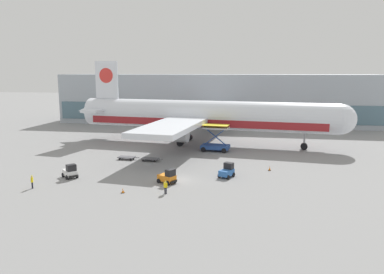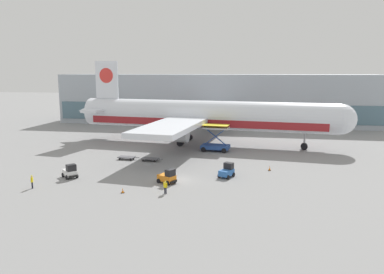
{
  "view_description": "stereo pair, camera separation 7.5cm",
  "coord_description": "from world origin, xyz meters",
  "px_view_note": "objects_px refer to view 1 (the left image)",
  "views": [
    {
      "loc": [
        10.67,
        -48.72,
        14.73
      ],
      "look_at": [
        0.0,
        11.85,
        4.0
      ],
      "focal_mm": 35.0,
      "sensor_mm": 36.0,
      "label": 1
    },
    {
      "loc": [
        10.74,
        -48.71,
        14.73
      ],
      "look_at": [
        0.0,
        11.85,
        4.0
      ],
      "focal_mm": 35.0,
      "sensor_mm": 36.0,
      "label": 2
    }
  ],
  "objects_px": {
    "ground_crew_near": "(166,186)",
    "traffic_cone_far": "(270,168)",
    "baggage_tug_foreground": "(168,177)",
    "traffic_cone_near": "(123,190)",
    "baggage_tug_mid": "(70,172)",
    "baggage_tug_far": "(227,171)",
    "baggage_dolly_second": "(150,159)",
    "scissor_lift_loader": "(215,141)",
    "baggage_dolly_lead": "(127,157)",
    "ground_crew_far": "(32,181)",
    "airplane_main": "(201,116)"
  },
  "relations": [
    {
      "from": "ground_crew_near",
      "to": "traffic_cone_far",
      "type": "bearing_deg",
      "value": -109.75
    },
    {
      "from": "baggage_tug_foreground",
      "to": "traffic_cone_near",
      "type": "bearing_deg",
      "value": -104.01
    },
    {
      "from": "baggage_tug_mid",
      "to": "ground_crew_near",
      "type": "relative_size",
      "value": 1.67
    },
    {
      "from": "baggage_tug_far",
      "to": "ground_crew_near",
      "type": "distance_m",
      "value": 11.08
    },
    {
      "from": "baggage_dolly_second",
      "to": "traffic_cone_near",
      "type": "height_order",
      "value": "traffic_cone_near"
    },
    {
      "from": "traffic_cone_near",
      "to": "ground_crew_near",
      "type": "bearing_deg",
      "value": 6.02
    },
    {
      "from": "scissor_lift_loader",
      "to": "baggage_tug_foreground",
      "type": "xyz_separation_m",
      "value": [
        -3.93,
        -21.82,
        -1.05
      ]
    },
    {
      "from": "baggage_dolly_lead",
      "to": "ground_crew_far",
      "type": "relative_size",
      "value": 2.15
    },
    {
      "from": "airplane_main",
      "to": "ground_crew_near",
      "type": "bearing_deg",
      "value": -82.83
    },
    {
      "from": "airplane_main",
      "to": "ground_crew_near",
      "type": "relative_size",
      "value": 35.04
    },
    {
      "from": "baggage_tug_mid",
      "to": "baggage_dolly_lead",
      "type": "height_order",
      "value": "baggage_tug_mid"
    },
    {
      "from": "traffic_cone_near",
      "to": "traffic_cone_far",
      "type": "xyz_separation_m",
      "value": [
        18.15,
        13.99,
        0.04
      ]
    },
    {
      "from": "scissor_lift_loader",
      "to": "baggage_dolly_lead",
      "type": "distance_m",
      "value": 17.12
    },
    {
      "from": "traffic_cone_far",
      "to": "airplane_main",
      "type": "bearing_deg",
      "value": 125.41
    },
    {
      "from": "baggage_tug_mid",
      "to": "traffic_cone_far",
      "type": "relative_size",
      "value": 4.0
    },
    {
      "from": "baggage_dolly_lead",
      "to": "traffic_cone_far",
      "type": "xyz_separation_m",
      "value": [
        23.82,
        -3.15,
        -0.05
      ]
    },
    {
      "from": "baggage_tug_far",
      "to": "baggage_dolly_lead",
      "type": "xyz_separation_m",
      "value": [
        -17.76,
        7.84,
        -0.49
      ]
    },
    {
      "from": "baggage_dolly_second",
      "to": "ground_crew_near",
      "type": "xyz_separation_m",
      "value": [
        6.7,
        -16.15,
        0.57
      ]
    },
    {
      "from": "baggage_tug_far",
      "to": "ground_crew_far",
      "type": "xyz_separation_m",
      "value": [
        -24.13,
        -9.63,
        0.14
      ]
    },
    {
      "from": "traffic_cone_near",
      "to": "ground_crew_far",
      "type": "bearing_deg",
      "value": -178.41
    },
    {
      "from": "baggage_dolly_second",
      "to": "ground_crew_far",
      "type": "relative_size",
      "value": 2.15
    },
    {
      "from": "baggage_tug_foreground",
      "to": "baggage_tug_mid",
      "type": "xyz_separation_m",
      "value": [
        -14.16,
        0.18,
        0.0
      ]
    },
    {
      "from": "ground_crew_near",
      "to": "baggage_tug_far",
      "type": "bearing_deg",
      "value": -103.89
    },
    {
      "from": "baggage_tug_mid",
      "to": "ground_crew_near",
      "type": "bearing_deg",
      "value": 25.04
    },
    {
      "from": "ground_crew_far",
      "to": "baggage_dolly_lead",
      "type": "bearing_deg",
      "value": -39.76
    },
    {
      "from": "baggage_tug_foreground",
      "to": "baggage_tug_far",
      "type": "bearing_deg",
      "value": 58.66
    },
    {
      "from": "ground_crew_near",
      "to": "ground_crew_far",
      "type": "distance_m",
      "value": 17.35
    },
    {
      "from": "scissor_lift_loader",
      "to": "ground_crew_near",
      "type": "height_order",
      "value": "scissor_lift_loader"
    },
    {
      "from": "traffic_cone_far",
      "to": "scissor_lift_loader",
      "type": "bearing_deg",
      "value": 127.35
    },
    {
      "from": "ground_crew_far",
      "to": "traffic_cone_far",
      "type": "relative_size",
      "value": 2.51
    },
    {
      "from": "baggage_tug_mid",
      "to": "baggage_dolly_second",
      "type": "distance_m",
      "value": 14.25
    },
    {
      "from": "baggage_tug_foreground",
      "to": "baggage_tug_far",
      "type": "height_order",
      "value": "same"
    },
    {
      "from": "ground_crew_far",
      "to": "traffic_cone_near",
      "type": "bearing_deg",
      "value": -108.12
    },
    {
      "from": "baggage_tug_far",
      "to": "baggage_dolly_second",
      "type": "relative_size",
      "value": 0.75
    },
    {
      "from": "airplane_main",
      "to": "traffic_cone_near",
      "type": "distance_m",
      "value": 33.77
    },
    {
      "from": "baggage_dolly_lead",
      "to": "traffic_cone_near",
      "type": "height_order",
      "value": "traffic_cone_near"
    },
    {
      "from": "baggage_tug_mid",
      "to": "baggage_tug_foreground",
      "type": "bearing_deg",
      "value": 41.17
    },
    {
      "from": "baggage_tug_foreground",
      "to": "airplane_main",
      "type": "bearing_deg",
      "value": 118.31
    },
    {
      "from": "airplane_main",
      "to": "ground_crew_near",
      "type": "height_order",
      "value": "airplane_main"
    },
    {
      "from": "ground_crew_far",
      "to": "scissor_lift_loader",
      "type": "bearing_deg",
      "value": -56.83
    },
    {
      "from": "scissor_lift_loader",
      "to": "traffic_cone_far",
      "type": "distance_m",
      "value": 16.09
    },
    {
      "from": "baggage_tug_mid",
      "to": "traffic_cone_near",
      "type": "height_order",
      "value": "baggage_tug_mid"
    },
    {
      "from": "traffic_cone_near",
      "to": "baggage_dolly_lead",
      "type": "bearing_deg",
      "value": 108.29
    },
    {
      "from": "scissor_lift_loader",
      "to": "traffic_cone_far",
      "type": "relative_size",
      "value": 7.93
    },
    {
      "from": "baggage_tug_foreground",
      "to": "ground_crew_far",
      "type": "xyz_separation_m",
      "value": [
        -16.55,
        -5.24,
        0.14
      ]
    },
    {
      "from": "baggage_tug_mid",
      "to": "traffic_cone_near",
      "type": "distance_m",
      "value": 10.93
    },
    {
      "from": "baggage_tug_foreground",
      "to": "baggage_tug_mid",
      "type": "relative_size",
      "value": 1.02
    },
    {
      "from": "baggage_tug_mid",
      "to": "baggage_dolly_second",
      "type": "xyz_separation_m",
      "value": [
        8.23,
        11.62,
        -0.49
      ]
    },
    {
      "from": "ground_crew_near",
      "to": "traffic_cone_far",
      "type": "xyz_separation_m",
      "value": [
        12.87,
        13.43,
        -0.62
      ]
    },
    {
      "from": "baggage_dolly_lead",
      "to": "airplane_main",
      "type": "bearing_deg",
      "value": 60.57
    }
  ]
}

